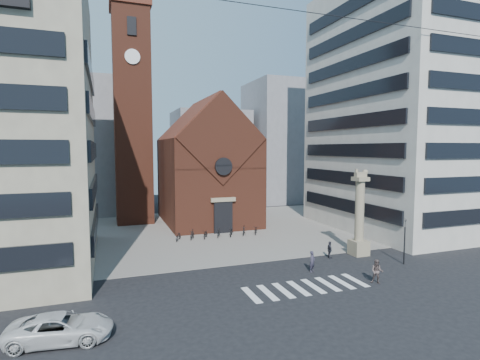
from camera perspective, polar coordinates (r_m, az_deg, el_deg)
name	(u,v)px	position (r m, az deg, el deg)	size (l,w,h in m)	color
ground	(282,276)	(32.80, 6.47, -14.28)	(120.00, 120.00, 0.00)	black
piazza	(218,230)	(49.91, -3.31, -7.55)	(46.00, 30.00, 0.05)	gray
zebra_crossing	(306,287)	(30.56, 10.02, -15.77)	(10.20, 3.20, 0.01)	white
church	(206,167)	(54.64, -5.15, 1.94)	(12.00, 16.65, 18.00)	brown
campanile	(132,113)	(56.10, -16.08, 9.77)	(5.50, 5.50, 31.20)	brown
building_right	(406,109)	(55.11, 24.02, 9.92)	(18.00, 22.00, 32.00)	beige
bg_block_left	(65,147)	(68.04, -25.12, 4.61)	(16.00, 14.00, 22.00)	gray
bg_block_mid	(210,157)	(75.42, -4.59, 3.51)	(14.00, 12.00, 18.00)	gray
bg_block_right	(288,142)	(78.42, 7.40, 5.73)	(16.00, 14.00, 24.00)	gray
lion_column	(359,221)	(39.57, 17.73, -5.98)	(1.63, 1.60, 8.68)	gray
traffic_light	(405,240)	(38.12, 23.79, -8.37)	(0.13, 0.16, 4.30)	black
white_car	(61,328)	(24.46, -25.65, -19.66)	(2.56, 5.56, 1.54)	silver
pedestrian_0	(312,261)	(33.86, 10.96, -12.09)	(0.67, 0.44, 1.83)	#2F2B3C
pedestrian_1	(377,272)	(32.45, 20.14, -12.96)	(0.94, 0.73, 1.94)	#564745
pedestrian_2	(330,250)	(38.21, 13.51, -10.30)	(0.98, 0.41, 1.67)	#282830
scooter_0	(178,236)	(44.47, -9.37, -8.43)	(0.68, 1.96, 1.03)	black
scooter_1	(192,235)	(44.77, -7.31, -8.24)	(0.54, 1.90, 1.14)	black
scooter_2	(206,234)	(45.15, -5.27, -8.19)	(0.68, 1.96, 1.03)	black
scooter_3	(219,232)	(45.56, -3.28, -7.98)	(0.54, 1.90, 1.14)	black
scooter_4	(231,232)	(46.05, -1.32, -7.91)	(0.68, 1.96, 1.03)	black
scooter_5	(244,230)	(46.56, 0.59, -7.70)	(0.54, 1.90, 1.14)	black
scooter_6	(256,230)	(47.15, 2.45, -7.61)	(0.68, 1.96, 1.03)	black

